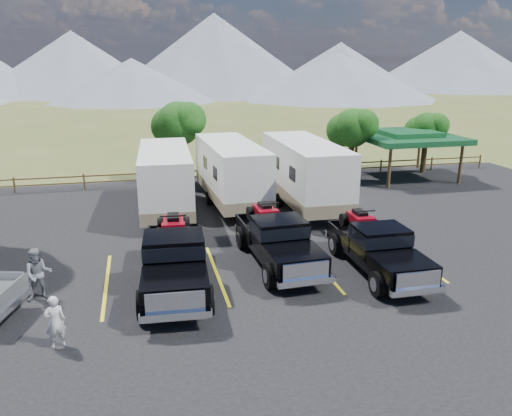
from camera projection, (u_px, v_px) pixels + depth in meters
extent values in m
plane|color=#495A26|center=(301.00, 320.00, 15.47)|extent=(320.00, 320.00, 0.00)
cube|color=black|center=(275.00, 280.00, 18.26)|extent=(44.00, 34.00, 0.04)
cube|color=yellow|center=(106.00, 284.00, 17.87)|extent=(0.12, 5.50, 0.01)
cube|color=yellow|center=(217.00, 273.00, 18.75)|extent=(0.12, 5.50, 0.01)
cube|color=yellow|center=(317.00, 264.00, 19.62)|extent=(0.12, 5.50, 0.01)
cube|color=yellow|center=(409.00, 255.00, 20.50)|extent=(0.12, 5.50, 0.01)
cylinder|color=black|center=(351.00, 160.00, 32.89)|extent=(0.39, 0.39, 2.80)
sphere|color=#134010|center=(352.00, 128.00, 32.29)|extent=(2.52, 2.52, 2.52)
sphere|color=#134010|center=(363.00, 124.00, 31.91)|extent=(1.98, 1.98, 1.98)
sphere|color=#134010|center=(343.00, 130.00, 32.60)|extent=(2.16, 2.16, 2.16)
cylinder|color=black|center=(424.00, 155.00, 35.18)|extent=(0.38, 0.38, 2.52)
sphere|color=#134010|center=(427.00, 129.00, 34.64)|extent=(2.24, 2.24, 2.24)
sphere|color=#134010|center=(436.00, 126.00, 34.30)|extent=(1.76, 1.76, 1.76)
sphere|color=#134010|center=(418.00, 130.00, 34.92)|extent=(1.92, 1.92, 1.92)
cylinder|color=black|center=(180.00, 159.00, 32.31)|extent=(0.41, 0.41, 3.08)
sphere|color=#134010|center=(179.00, 124.00, 31.65)|extent=(2.80, 2.80, 2.80)
sphere|color=#134010|center=(189.00, 119.00, 31.23)|extent=(2.20, 2.20, 2.20)
sphere|color=#134010|center=(170.00, 126.00, 31.99)|extent=(2.40, 2.40, 2.40)
cylinder|color=brown|center=(15.00, 185.00, 29.95)|extent=(0.12, 0.12, 1.00)
cylinder|color=brown|center=(84.00, 182.00, 30.83)|extent=(0.12, 0.12, 1.00)
cylinder|color=brown|center=(150.00, 178.00, 31.70)|extent=(0.12, 0.12, 1.00)
cylinder|color=brown|center=(213.00, 175.00, 32.58)|extent=(0.12, 0.12, 1.00)
cylinder|color=brown|center=(272.00, 172.00, 33.46)|extent=(0.12, 0.12, 1.00)
cylinder|color=brown|center=(328.00, 169.00, 34.33)|extent=(0.12, 0.12, 1.00)
cylinder|color=brown|center=(381.00, 167.00, 35.21)|extent=(0.12, 0.12, 1.00)
cylinder|color=brown|center=(432.00, 164.00, 36.09)|extent=(0.12, 0.12, 1.00)
cylinder|color=brown|center=(480.00, 161.00, 36.96)|extent=(0.12, 0.12, 1.00)
cube|color=brown|center=(242.00, 174.00, 33.03)|extent=(36.00, 0.06, 0.08)
cube|color=brown|center=(242.00, 168.00, 32.92)|extent=(36.00, 0.06, 0.08)
cylinder|color=brown|center=(389.00, 168.00, 30.92)|extent=(0.20, 0.20, 2.60)
cylinder|color=brown|center=(356.00, 154.00, 35.58)|extent=(0.20, 0.20, 2.60)
cylinder|color=brown|center=(461.00, 164.00, 32.02)|extent=(0.20, 0.20, 2.60)
cylinder|color=brown|center=(419.00, 151.00, 36.68)|extent=(0.20, 0.20, 2.60)
cube|color=#17532B|center=(407.00, 137.00, 33.38)|extent=(6.20, 6.20, 0.35)
cube|color=#17532B|center=(408.00, 133.00, 33.30)|extent=(3.50, 3.50, 0.35)
cone|color=slate|center=(74.00, 63.00, 113.97)|extent=(44.00, 44.00, 14.00)
cone|color=slate|center=(215.00, 54.00, 116.68)|extent=(52.00, 52.00, 18.00)
cone|color=slate|center=(340.00, 66.00, 130.59)|extent=(40.00, 40.00, 12.00)
cone|color=slate|center=(458.00, 60.00, 133.45)|extent=(50.00, 50.00, 15.00)
cone|color=slate|center=(133.00, 80.00, 94.37)|extent=(32.00, 32.00, 8.00)
cone|color=slate|center=(337.00, 76.00, 100.19)|extent=(40.00, 40.00, 9.00)
cube|color=black|center=(175.00, 269.00, 17.45)|extent=(2.41, 6.26, 0.39)
cube|color=black|center=(175.00, 284.00, 15.38)|extent=(2.20, 2.08, 0.54)
cube|color=black|center=(174.00, 250.00, 17.11)|extent=(2.14, 1.82, 1.08)
cube|color=black|center=(174.00, 246.00, 17.06)|extent=(2.18, 1.88, 0.48)
cube|color=black|center=(174.00, 242.00, 19.20)|extent=(2.24, 2.72, 0.59)
cube|color=silver|center=(175.00, 302.00, 14.36)|extent=(1.73, 0.21, 0.59)
cube|color=silver|center=(176.00, 316.00, 14.41)|extent=(2.12, 0.34, 0.24)
cube|color=silver|center=(175.00, 239.00, 20.53)|extent=(2.12, 0.32, 0.24)
cylinder|color=black|center=(143.00, 305.00, 15.33)|extent=(0.39, 0.99, 0.97)
cylinder|color=black|center=(208.00, 300.00, 15.65)|extent=(0.39, 0.99, 0.97)
cylinder|color=black|center=(149.00, 254.00, 19.37)|extent=(0.39, 0.99, 0.97)
cylinder|color=black|center=(201.00, 251.00, 19.68)|extent=(0.39, 0.99, 0.97)
cube|color=maroon|center=(173.00, 224.00, 18.99)|extent=(0.85, 1.45, 0.38)
cube|color=black|center=(173.00, 218.00, 18.91)|extent=(0.49, 0.84, 0.19)
cube|color=maroon|center=(173.00, 227.00, 18.40)|extent=(0.89, 0.44, 0.24)
cylinder|color=black|center=(173.00, 216.00, 18.39)|extent=(0.97, 0.13, 0.06)
cylinder|color=black|center=(161.00, 235.00, 18.42)|extent=(0.32, 0.62, 0.60)
cylinder|color=black|center=(187.00, 234.00, 18.57)|extent=(0.32, 0.62, 0.60)
cylinder|color=black|center=(161.00, 225.00, 19.54)|extent=(0.32, 0.62, 0.60)
cylinder|color=black|center=(186.00, 224.00, 19.69)|extent=(0.32, 0.62, 0.60)
cube|color=black|center=(278.00, 248.00, 19.49)|extent=(2.12, 5.88, 0.37)
cube|color=black|center=(295.00, 258.00, 17.58)|extent=(2.03, 1.92, 0.51)
cube|color=black|center=(279.00, 232.00, 19.17)|extent=(1.98, 1.67, 1.02)
cube|color=black|center=(279.00, 228.00, 19.13)|extent=(2.02, 1.73, 0.46)
cube|color=black|center=(265.00, 227.00, 21.11)|extent=(2.06, 2.53, 0.56)
cube|color=silver|center=(306.00, 271.00, 16.64)|extent=(1.63, 0.15, 0.56)
cube|color=silver|center=(306.00, 282.00, 16.69)|extent=(2.00, 0.27, 0.22)
cube|color=silver|center=(257.00, 226.00, 22.33)|extent=(2.00, 0.25, 0.22)
cylinder|color=black|center=(270.00, 276.00, 17.44)|extent=(0.34, 0.93, 0.92)
cylinder|color=black|center=(320.00, 270.00, 17.93)|extent=(0.34, 0.93, 0.92)
cylinder|color=black|center=(242.00, 238.00, 21.16)|extent=(0.34, 0.93, 0.92)
cylinder|color=black|center=(284.00, 234.00, 21.66)|extent=(0.34, 0.93, 0.92)
cube|color=maroon|center=(265.00, 211.00, 20.91)|extent=(0.77, 1.35, 0.36)
cube|color=black|center=(265.00, 206.00, 20.84)|extent=(0.44, 0.78, 0.18)
cube|color=maroon|center=(269.00, 213.00, 20.36)|extent=(0.83, 0.39, 0.22)
cylinder|color=black|center=(268.00, 204.00, 20.36)|extent=(0.92, 0.10, 0.06)
cylinder|color=black|center=(258.00, 221.00, 20.33)|extent=(0.29, 0.58, 0.57)
cylinder|color=black|center=(279.00, 219.00, 20.57)|extent=(0.29, 0.58, 0.57)
cylinder|color=black|center=(251.00, 213.00, 21.37)|extent=(0.29, 0.58, 0.57)
cylinder|color=black|center=(271.00, 211.00, 21.60)|extent=(0.29, 0.58, 0.57)
cube|color=black|center=(377.00, 256.00, 18.80)|extent=(1.85, 5.59, 0.35)
cube|color=black|center=(403.00, 266.00, 16.94)|extent=(1.89, 1.78, 0.49)
cube|color=black|center=(380.00, 239.00, 18.49)|extent=(1.85, 1.54, 0.98)
cube|color=black|center=(380.00, 236.00, 18.45)|extent=(1.89, 1.60, 0.44)
cube|color=black|center=(359.00, 234.00, 20.37)|extent=(1.90, 2.36, 0.54)
cube|color=silver|center=(418.00, 280.00, 16.02)|extent=(1.57, 0.09, 0.54)
cube|color=silver|center=(418.00, 291.00, 16.07)|extent=(1.92, 0.19, 0.22)
cube|color=silver|center=(347.00, 232.00, 21.56)|extent=(1.92, 0.17, 0.22)
cylinder|color=black|center=(378.00, 284.00, 16.85)|extent=(0.30, 0.88, 0.88)
cylinder|color=black|center=(427.00, 279.00, 17.24)|extent=(0.30, 0.88, 0.88)
cylinder|color=black|center=(335.00, 244.00, 20.47)|extent=(0.30, 0.88, 0.88)
cylinder|color=black|center=(377.00, 241.00, 20.86)|extent=(0.30, 0.88, 0.88)
cube|color=maroon|center=(360.00, 219.00, 20.18)|extent=(0.70, 1.28, 0.34)
cube|color=black|center=(360.00, 213.00, 20.11)|extent=(0.40, 0.74, 0.18)
cube|color=maroon|center=(365.00, 220.00, 19.65)|extent=(0.79, 0.35, 0.22)
cylinder|color=black|center=(365.00, 211.00, 19.64)|extent=(0.88, 0.07, 0.06)
cylinder|color=black|center=(355.00, 228.00, 19.64)|extent=(0.26, 0.55, 0.55)
cylinder|color=black|center=(375.00, 227.00, 19.83)|extent=(0.26, 0.55, 0.55)
cylinder|color=black|center=(344.00, 220.00, 20.65)|extent=(0.26, 0.55, 0.55)
cylinder|color=black|center=(364.00, 218.00, 20.83)|extent=(0.26, 0.55, 0.55)
cube|color=white|center=(165.00, 177.00, 25.55)|extent=(2.81, 7.86, 2.79)
cube|color=gray|center=(166.00, 197.00, 25.86)|extent=(2.83, 7.90, 0.62)
cube|color=black|center=(139.00, 181.00, 23.42)|extent=(0.06, 0.93, 0.62)
cube|color=black|center=(192.00, 179.00, 23.87)|extent=(0.06, 0.93, 0.62)
cylinder|color=black|center=(144.00, 206.00, 26.09)|extent=(0.29, 0.73, 0.72)
cylinder|color=black|center=(189.00, 204.00, 26.51)|extent=(0.29, 0.73, 0.72)
cube|color=black|center=(169.00, 234.00, 21.44)|extent=(0.20, 1.87, 0.10)
cube|color=white|center=(231.00, 169.00, 27.06)|extent=(2.90, 8.04, 2.86)
cube|color=gray|center=(231.00, 189.00, 27.37)|extent=(2.92, 8.08, 0.63)
cube|color=black|center=(215.00, 173.00, 24.81)|extent=(0.06, 0.95, 0.63)
cube|color=black|center=(264.00, 170.00, 25.48)|extent=(0.06, 0.95, 0.63)
cylinder|color=black|center=(209.00, 198.00, 27.51)|extent=(0.30, 0.75, 0.74)
cylinder|color=black|center=(251.00, 195.00, 28.13)|extent=(0.30, 0.75, 0.74)
cube|color=black|center=(256.00, 222.00, 22.94)|extent=(0.21, 1.91, 0.11)
cube|color=white|center=(305.00, 170.00, 26.59)|extent=(2.66, 8.24, 2.96)
cube|color=gray|center=(304.00, 190.00, 26.92)|extent=(2.69, 8.28, 0.66)
cube|color=black|center=(292.00, 174.00, 24.30)|extent=(0.03, 0.99, 0.66)
cube|color=black|center=(343.00, 171.00, 24.88)|extent=(0.03, 0.99, 0.66)
cylinder|color=black|center=(280.00, 200.00, 27.12)|extent=(0.28, 0.77, 0.77)
cylinder|color=black|center=(323.00, 197.00, 27.66)|extent=(0.28, 0.77, 0.77)
cube|color=black|center=(340.00, 227.00, 22.27)|extent=(0.14, 1.98, 0.11)
cube|color=silver|center=(14.00, 303.00, 15.25)|extent=(0.68, 1.95, 0.22)
imported|color=silver|center=(55.00, 322.00, 13.76)|extent=(0.66, 0.53, 1.56)
imported|color=gray|center=(38.00, 274.00, 16.50)|extent=(0.96, 0.79, 1.81)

